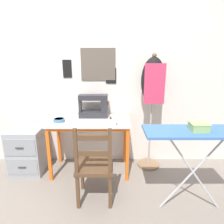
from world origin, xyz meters
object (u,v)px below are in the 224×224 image
(fabric_bowl, at_px, (58,120))
(scissors, at_px, (119,124))
(filing_cabinet, at_px, (28,149))
(ironing_board, at_px, (197,135))
(thread_spool_near_machine, at_px, (110,118))
(dress_form, at_px, (152,87))
(sewing_machine, at_px, (94,107))
(storage_box, at_px, (198,127))
(wooden_chair, at_px, (94,166))

(fabric_bowl, relative_size, scissors, 1.03)
(filing_cabinet, distance_m, ironing_board, 2.22)
(ironing_board, bearing_deg, thread_spool_near_machine, 138.06)
(scissors, xyz_separation_m, dress_form, (0.45, 0.29, 0.42))
(sewing_machine, height_order, storage_box, sewing_machine)
(scissors, distance_m, ironing_board, 0.94)
(scissors, height_order, storage_box, storage_box)
(fabric_bowl, bearing_deg, ironing_board, -23.52)
(scissors, xyz_separation_m, filing_cabinet, (-1.27, 0.21, -0.44))
(sewing_machine, relative_size, fabric_bowl, 2.81)
(scissors, relative_size, dress_form, 0.09)
(filing_cabinet, height_order, storage_box, storage_box)
(wooden_chair, xyz_separation_m, storage_box, (1.02, -0.13, 0.51))
(sewing_machine, bearing_deg, ironing_board, -39.66)
(dress_form, relative_size, storage_box, 9.67)
(sewing_machine, relative_size, dress_form, 0.25)
(thread_spool_near_machine, height_order, wooden_chair, wooden_chair)
(thread_spool_near_machine, height_order, filing_cabinet, thread_spool_near_machine)
(wooden_chair, distance_m, dress_form, 1.29)
(ironing_board, distance_m, storage_box, 0.09)
(fabric_bowl, height_order, wooden_chair, wooden_chair)
(fabric_bowl, height_order, storage_box, storage_box)
(fabric_bowl, distance_m, dress_form, 1.31)
(ironing_board, bearing_deg, sewing_machine, 140.34)
(fabric_bowl, bearing_deg, filing_cabinet, 167.37)
(wooden_chair, xyz_separation_m, ironing_board, (1.02, -0.12, 0.42))
(filing_cabinet, bearing_deg, fabric_bowl, -12.63)
(sewing_machine, distance_m, dress_form, 0.83)
(scissors, relative_size, thread_spool_near_machine, 3.75)
(filing_cabinet, relative_size, ironing_board, 0.61)
(sewing_machine, height_order, ironing_board, sewing_machine)
(fabric_bowl, bearing_deg, wooden_chair, -47.28)
(filing_cabinet, bearing_deg, thread_spool_near_machine, -0.34)
(sewing_machine, bearing_deg, wooden_chair, -86.74)
(wooden_chair, relative_size, dress_form, 0.56)
(dress_form, distance_m, ironing_board, 0.97)
(thread_spool_near_machine, relative_size, wooden_chair, 0.04)
(scissors, bearing_deg, storage_box, -37.70)
(thread_spool_near_machine, distance_m, filing_cabinet, 1.25)
(dress_form, bearing_deg, scissors, -147.24)
(dress_form, relative_size, ironing_board, 1.56)
(sewing_machine, relative_size, filing_cabinet, 0.66)
(wooden_chair, relative_size, ironing_board, 0.87)
(wooden_chair, bearing_deg, storage_box, -7.31)
(fabric_bowl, distance_m, wooden_chair, 0.82)
(sewing_machine, height_order, scissors, sewing_machine)
(wooden_chair, distance_m, storage_box, 1.15)
(thread_spool_near_machine, bearing_deg, wooden_chair, -105.02)
(wooden_chair, distance_m, ironing_board, 1.11)
(fabric_bowl, height_order, filing_cabinet, fabric_bowl)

